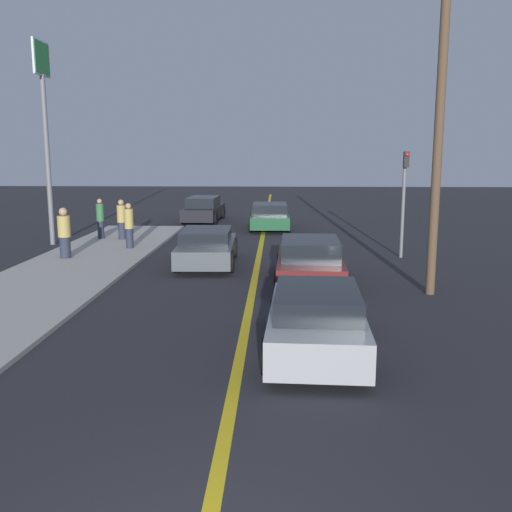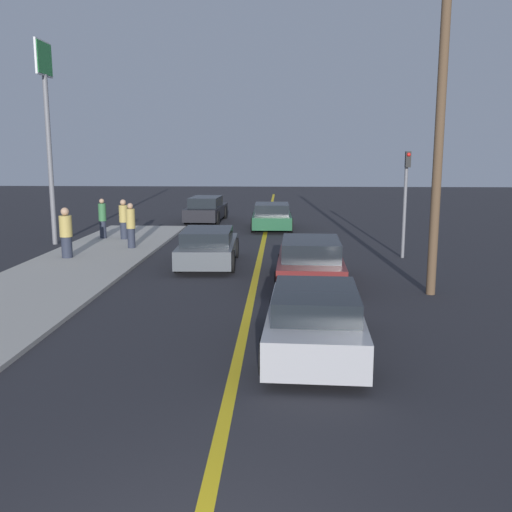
% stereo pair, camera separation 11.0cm
% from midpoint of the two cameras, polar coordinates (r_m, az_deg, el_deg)
% --- Properties ---
extents(road_center_line, '(0.20, 60.00, 0.01)m').
position_cam_midpoint_polar(road_center_line, '(22.53, 0.30, 0.76)').
color(road_center_line, gold).
rests_on(road_center_line, ground_plane).
extents(sidewalk_left, '(3.83, 24.09, 0.10)m').
position_cam_midpoint_polar(sidewalk_left, '(17.97, -19.75, -2.15)').
color(sidewalk_left, '#ADA89E').
rests_on(sidewalk_left, ground_plane).
extents(car_near_right_lane, '(2.01, 4.26, 1.25)m').
position_cam_midpoint_polar(car_near_right_lane, '(10.91, 5.75, -6.36)').
color(car_near_right_lane, '#9E9EA3').
rests_on(car_near_right_lane, ground_plane).
extents(car_ahead_center, '(2.04, 4.37, 1.31)m').
position_cam_midpoint_polar(car_ahead_center, '(16.52, 5.20, -0.59)').
color(car_ahead_center, maroon).
rests_on(car_ahead_center, ground_plane).
extents(car_far_distant, '(2.02, 4.30, 1.23)m').
position_cam_midpoint_polar(car_far_distant, '(19.23, -5.09, 0.90)').
color(car_far_distant, '#4C5156').
rests_on(car_far_distant, ground_plane).
extents(car_parked_left_lot, '(2.05, 4.12, 1.28)m').
position_cam_midpoint_polar(car_parked_left_lot, '(28.20, 1.27, 3.96)').
color(car_parked_left_lot, '#144728').
rests_on(car_parked_left_lot, ground_plane).
extents(car_oncoming_far, '(2.00, 4.75, 1.37)m').
position_cam_midpoint_polar(car_oncoming_far, '(31.53, -5.35, 4.66)').
color(car_oncoming_far, black).
rests_on(car_oncoming_far, ground_plane).
extents(pedestrian_near_curb, '(0.44, 0.44, 1.76)m').
position_cam_midpoint_polar(pedestrian_near_curb, '(20.96, -18.76, 2.17)').
color(pedestrian_near_curb, '#282D3D').
rests_on(pedestrian_near_curb, sidewalk_left).
extents(pedestrian_mid_group, '(0.34, 0.34, 1.74)m').
position_cam_midpoint_polar(pedestrian_mid_group, '(22.48, -12.71, 2.99)').
color(pedestrian_mid_group, '#282D3D').
rests_on(pedestrian_mid_group, sidewalk_left).
extents(pedestrian_far_standing, '(0.38, 0.38, 1.69)m').
position_cam_midpoint_polar(pedestrian_far_standing, '(24.89, -13.41, 3.57)').
color(pedestrian_far_standing, '#282D3D').
rests_on(pedestrian_far_standing, sidewalk_left).
extents(pedestrian_by_sign, '(0.32, 0.32, 1.70)m').
position_cam_midpoint_polar(pedestrian_by_sign, '(25.34, -15.42, 3.64)').
color(pedestrian_by_sign, '#282D3D').
rests_on(pedestrian_by_sign, sidewalk_left).
extents(traffic_light, '(0.18, 0.40, 3.78)m').
position_cam_midpoint_polar(traffic_light, '(20.93, 14.43, 6.15)').
color(traffic_light, slate).
rests_on(traffic_light, ground_plane).
extents(roadside_sign, '(0.20, 1.48, 8.05)m').
position_cam_midpoint_polar(roadside_sign, '(24.83, -20.57, 14.15)').
color(roadside_sign, slate).
rests_on(roadside_sign, ground_plane).
extents(utility_pole, '(0.24, 0.24, 7.74)m').
position_cam_midpoint_polar(utility_pole, '(15.58, 17.53, 10.33)').
color(utility_pole, brown).
rests_on(utility_pole, ground_plane).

